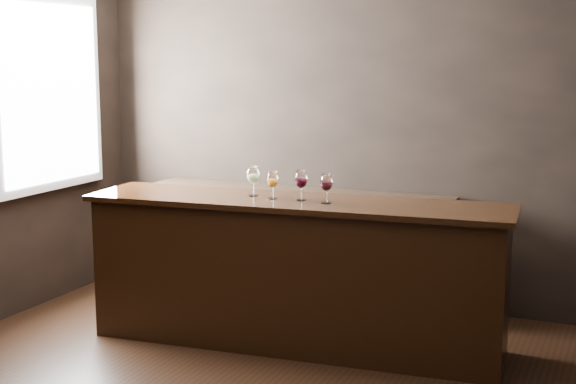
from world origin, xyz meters
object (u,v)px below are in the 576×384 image
at_px(glass_white, 253,175).
at_px(glass_red_b, 326,183).
at_px(back_bar_shelf, 297,245).
at_px(glass_red_a, 301,180).
at_px(glass_amber, 273,180).
at_px(bar_counter, 296,275).

relative_size(glass_white, glass_red_b, 1.06).
relative_size(back_bar_shelf, glass_red_a, 12.43).
bearing_deg(glass_white, glass_red_a, -3.67).
distance_m(back_bar_shelf, glass_amber, 1.30).
height_order(glass_amber, glass_red_b, glass_red_b).
relative_size(back_bar_shelf, glass_white, 12.05).
distance_m(glass_red_a, glass_red_b, 0.21).
height_order(glass_white, glass_amber, glass_white).
xyz_separation_m(glass_white, glass_amber, (0.18, -0.06, -0.02)).
relative_size(bar_counter, glass_red_a, 13.76).
bearing_deg(glass_red_b, glass_amber, 179.20).
height_order(bar_counter, glass_amber, glass_amber).
bearing_deg(bar_counter, back_bar_shelf, 107.65).
xyz_separation_m(bar_counter, glass_red_b, (0.24, -0.04, 0.69)).
relative_size(bar_counter, glass_white, 13.34).
bearing_deg(bar_counter, glass_amber, -174.71).
distance_m(bar_counter, back_bar_shelf, 1.11).
relative_size(back_bar_shelf, glass_red_b, 12.75).
relative_size(glass_red_a, glass_red_b, 1.03).
bearing_deg(glass_red_a, back_bar_shelf, 114.31).
bearing_deg(back_bar_shelf, bar_counter, -67.44).
xyz_separation_m(back_bar_shelf, glass_red_a, (0.46, -1.02, 0.73)).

